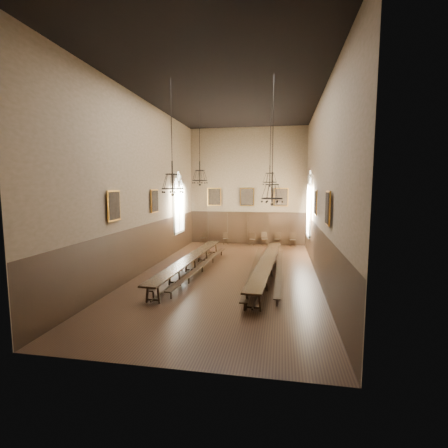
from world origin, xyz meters
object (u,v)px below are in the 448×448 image
(bench_left_outer, at_px, (182,267))
(chandelier_front_right, at_px, (272,191))
(bench_left_inner, at_px, (202,267))
(bench_right_inner, at_px, (255,270))
(chair_0, at_px, (204,240))
(table_left, at_px, (191,265))
(chair_2, at_px, (226,241))
(chair_6, at_px, (277,242))
(chair_4, at_px, (252,241))
(chandelier_back_left, at_px, (200,176))
(bench_right_outer, at_px, (279,271))
(chair_7, at_px, (293,242))
(table_right, at_px, (267,268))
(chair_5, at_px, (265,241))
(chandelier_front_left, at_px, (172,182))
(chandelier_back_right, at_px, (270,177))

(bench_left_outer, relative_size, chandelier_front_right, 1.78)
(bench_left_inner, height_order, bench_right_inner, bench_right_inner)
(chair_0, bearing_deg, table_left, -65.02)
(chair_2, bearing_deg, chair_6, -15.09)
(chair_4, distance_m, chandelier_front_right, 11.94)
(chair_2, bearing_deg, bench_left_outer, -111.61)
(chandelier_back_left, distance_m, chandelier_front_right, 6.96)
(bench_right_inner, xyz_separation_m, bench_right_outer, (1.23, 0.15, -0.03))
(table_left, xyz_separation_m, chandelier_front_right, (4.27, -2.51, 3.93))
(bench_left_inner, relative_size, chair_7, 9.23)
(table_right, distance_m, chair_7, 8.86)
(chair_7, relative_size, chandelier_front_right, 0.19)
(bench_right_inner, distance_m, chair_7, 9.06)
(bench_left_inner, relative_size, bench_right_outer, 1.01)
(chair_4, height_order, chandelier_back_left, chandelier_back_left)
(bench_right_inner, height_order, chair_5, chair_5)
(chair_5, relative_size, chair_6, 0.98)
(chair_2, bearing_deg, chair_5, -13.74)
(bench_left_outer, bearing_deg, chair_7, 54.66)
(bench_right_outer, distance_m, chair_0, 10.55)
(bench_right_outer, relative_size, chair_6, 8.88)
(chair_6, bearing_deg, chair_4, -171.37)
(bench_right_outer, distance_m, chair_2, 9.54)
(table_right, distance_m, chair_6, 8.66)
(chair_6, bearing_deg, chandelier_front_right, -82.17)
(bench_right_inner, height_order, chandelier_front_left, chandelier_front_left)
(bench_right_inner, relative_size, chandelier_front_left, 2.16)
(bench_left_outer, xyz_separation_m, chair_5, (3.94, 8.57, 0.04))
(bench_left_inner, bearing_deg, chandelier_front_right, -35.67)
(chair_0, bearing_deg, bench_right_inner, -45.70)
(bench_left_outer, relative_size, chair_5, 9.08)
(table_left, distance_m, chandelier_front_left, 5.15)
(chair_2, relative_size, chandelier_front_right, 0.18)
(table_right, relative_size, chandelier_front_left, 2.22)
(bench_right_outer, height_order, chandelier_back_left, chandelier_back_left)
(table_right, bearing_deg, bench_right_inner, -172.79)
(chair_2, bearing_deg, bench_left_inner, -104.17)
(chair_4, xyz_separation_m, chandelier_front_left, (-2.43, -11.39, 4.43))
(chair_4, height_order, chair_5, chair_5)
(bench_left_inner, bearing_deg, chair_0, 103.26)
(chair_2, height_order, chair_4, chair_4)
(chair_7, distance_m, chandelier_back_left, 9.51)
(bench_left_inner, bearing_deg, chair_6, 65.73)
(bench_right_outer, height_order, chair_7, chair_7)
(chandelier_front_left, bearing_deg, chandelier_front_right, 4.24)
(table_left, relative_size, chandelier_back_right, 2.38)
(table_left, relative_size, chandelier_front_left, 2.20)
(bench_right_inner, relative_size, chair_5, 10.19)
(table_right, distance_m, chandelier_back_left, 6.93)
(chair_7, xyz_separation_m, chandelier_front_right, (-1.31, -11.14, 4.04))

